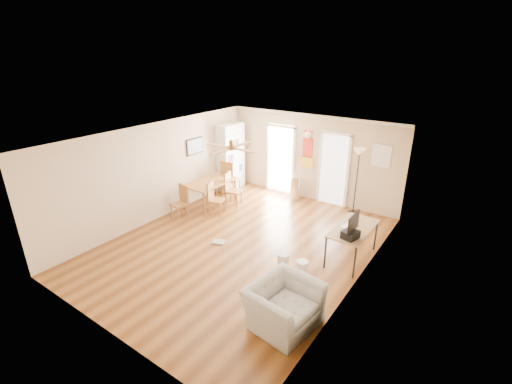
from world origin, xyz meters
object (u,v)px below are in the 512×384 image
Objects in this scene: trash_can at (295,188)px; wastebasket_b at (302,267)px; dining_chair_far at (231,177)px; armchair at (284,305)px; dining_chair_right_a at (234,189)px; torchiere_lamp at (356,182)px; bookshelf at (231,157)px; wastebasket_a at (283,260)px; printer at (350,235)px; dining_chair_near at (179,203)px; dining_table at (210,193)px; dining_chair_right_b at (216,199)px; computer_desk at (352,243)px.

trash_can reaches higher than wastebasket_b.
dining_chair_far is 5.96m from armchair.
dining_chair_far is 0.98× the size of armchair.
dining_chair_right_a is 0.86× the size of armchair.
torchiere_lamp reaches higher than trash_can.
wastebasket_a is (3.79, -2.98, -0.93)m from bookshelf.
wastebasket_b is at bearing -124.88° from printer.
dining_chair_right_a reaches higher than dining_chair_near.
dining_chair_far reaches higher than trash_can.
printer is (4.70, 0.24, 0.38)m from dining_chair_near.
armchair is at bearing -35.12° from dining_table.
dining_chair_right_b is 3.88m from torchiere_lamp.
dining_table is 4.67× the size of printer.
wastebasket_a is at bearing -138.12° from printer.
dining_table is 0.69m from dining_chair_right_a.
bookshelf is 5.50m from printer.
torchiere_lamp reaches higher than computer_desk.
bookshelf reaches higher than printer.
torchiere_lamp is at bearing -79.86° from dining_chair_right_a.
bookshelf is at bearing 105.37° from dining_chair_near.
wastebasket_a reaches higher than wastebasket_b.
dining_chair_right_b reaches higher than computer_desk.
dining_chair_near reaches higher than armchair.
wastebasket_a is at bearing -24.31° from dining_table.
torchiere_lamp is at bearing -174.38° from dining_chair_far.
dining_chair_right_a is at bearing 127.07° from dining_chair_far.
dining_chair_right_b is at bearing 61.85° from armchair.
wastebasket_b is 1.55m from armchair.
wastebasket_b is at bearing -1.04° from wastebasket_a.
bookshelf reaches higher than computer_desk.
dining_chair_right_a is 3.08× the size of printer.
trash_can is (1.85, 1.82, -0.00)m from dining_table.
dining_chair_right_b is at bearing -59.72° from bookshelf.
dining_chair_far is at bearing 146.60° from wastebasket_b.
armchair is at bearing -147.17° from dining_chair_right_a.
dining_table is at bearing 62.06° from armchair.
dining_table is 4.18m from torchiere_lamp.
dining_chair_right_a is 1.06× the size of dining_chair_right_b.
wastebasket_a is at bearing -134.07° from computer_desk.
dining_chair_near is 3.55m from wastebasket_a.
dining_chair_right_a is at bearing 145.78° from wastebasket_a.
dining_table is at bearing 158.16° from wastebasket_b.
dining_table is 3.76m from wastebasket_a.
bookshelf is 1.89× the size of armchair.
printer is at bearing 12.42° from dining_chair_near.
wastebasket_b is at bearing -21.84° from dining_table.
printer reaches higher than wastebasket_a.
torchiere_lamp is (3.14, 1.46, 0.45)m from dining_chair_right_a.
dining_table is 4.18m from wastebasket_b.
trash_can is (1.94, 2.99, -0.09)m from dining_chair_near.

